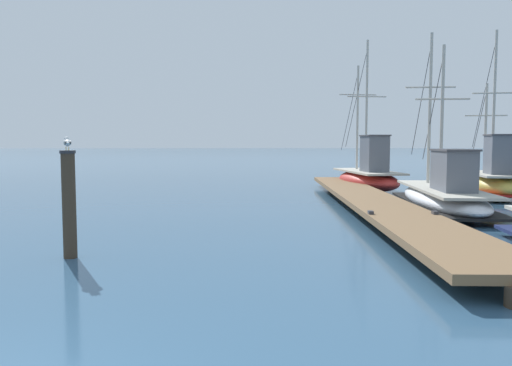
{
  "coord_description": "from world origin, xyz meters",
  "views": [
    {
      "loc": [
        2.33,
        -3.3,
        2.24
      ],
      "look_at": [
        2.61,
        7.2,
        1.4
      ],
      "focal_mm": 35.62,
      "sensor_mm": 36.0,
      "label": 1
    }
  ],
  "objects_px": {
    "fishing_boat_0": "(444,194)",
    "perched_seagull": "(67,143)",
    "fishing_boat_6": "(494,180)",
    "fishing_boat_1": "(368,175)",
    "mooring_piling": "(69,203)"
  },
  "relations": [
    {
      "from": "fishing_boat_1",
      "to": "fishing_boat_6",
      "type": "relative_size",
      "value": 1.07
    },
    {
      "from": "fishing_boat_6",
      "to": "mooring_piling",
      "type": "bearing_deg",
      "value": -142.33
    },
    {
      "from": "mooring_piling",
      "to": "perched_seagull",
      "type": "bearing_deg",
      "value": -66.23
    },
    {
      "from": "fishing_boat_1",
      "to": "perched_seagull",
      "type": "height_order",
      "value": "fishing_boat_1"
    },
    {
      "from": "fishing_boat_0",
      "to": "fishing_boat_1",
      "type": "relative_size",
      "value": 1.17
    },
    {
      "from": "fishing_boat_6",
      "to": "perched_seagull",
      "type": "xyz_separation_m",
      "value": [
        -13.57,
        -10.48,
        1.52
      ]
    },
    {
      "from": "fishing_boat_1",
      "to": "mooring_piling",
      "type": "distance_m",
      "value": 16.5
    },
    {
      "from": "fishing_boat_0",
      "to": "perched_seagull",
      "type": "xyz_separation_m",
      "value": [
        -9.93,
        -6.48,
        1.67
      ]
    },
    {
      "from": "perched_seagull",
      "to": "fishing_boat_6",
      "type": "bearing_deg",
      "value": 37.69
    },
    {
      "from": "mooring_piling",
      "to": "perched_seagull",
      "type": "distance_m",
      "value": 1.16
    },
    {
      "from": "fishing_boat_0",
      "to": "mooring_piling",
      "type": "height_order",
      "value": "fishing_boat_0"
    },
    {
      "from": "mooring_piling",
      "to": "perched_seagull",
      "type": "height_order",
      "value": "perched_seagull"
    },
    {
      "from": "fishing_boat_1",
      "to": "mooring_piling",
      "type": "height_order",
      "value": "fishing_boat_1"
    },
    {
      "from": "fishing_boat_6",
      "to": "perched_seagull",
      "type": "height_order",
      "value": "fishing_boat_6"
    },
    {
      "from": "fishing_boat_0",
      "to": "fishing_boat_6",
      "type": "distance_m",
      "value": 5.41
    }
  ]
}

